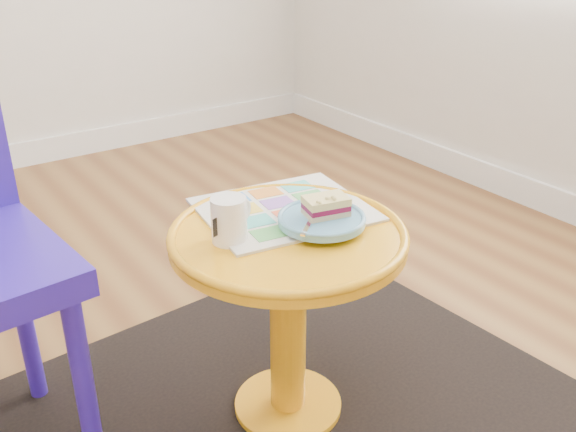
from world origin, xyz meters
TOP-DOWN VIEW (x-y plane):
  - rug at (0.47, -0.12)m, footprint 1.37×1.18m
  - side_table at (0.47, -0.12)m, footprint 0.52×0.52m
  - newspaper at (0.53, -0.02)m, footprint 0.41×0.36m
  - mug at (0.35, -0.08)m, footprint 0.11×0.08m
  - plate at (0.54, -0.14)m, footprint 0.19×0.19m
  - cake_slice at (0.56, -0.14)m, footprint 0.11×0.08m
  - fork at (0.51, -0.14)m, footprint 0.12×0.10m

SIDE VIEW (x-z plane):
  - rug at x=0.47m, z-range 0.00..0.01m
  - side_table at x=0.47m, z-range 0.11..0.60m
  - newspaper at x=0.53m, z-range 0.49..0.50m
  - plate at x=0.54m, z-range 0.50..0.52m
  - fork at x=0.51m, z-range 0.52..0.52m
  - cake_slice at x=0.56m, z-range 0.52..0.56m
  - mug at x=0.35m, z-range 0.49..0.59m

